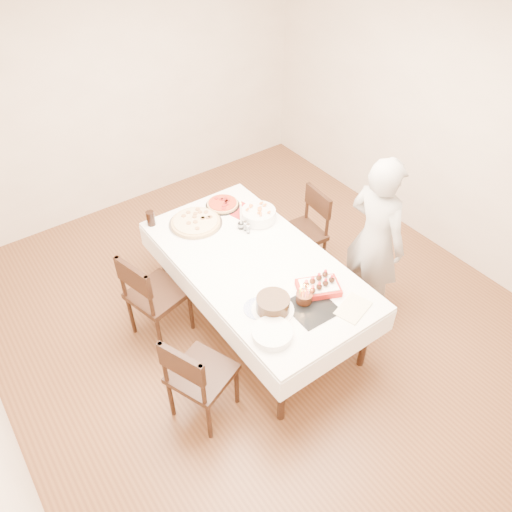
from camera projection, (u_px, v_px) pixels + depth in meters
floor at (257, 315)px, 4.78m from camera, size 5.00×5.00×0.00m
wall_back at (122, 92)px, 5.40m from camera, size 4.50×0.04×2.70m
wall_right at (443, 121)px, 4.88m from camera, size 0.04×5.00×2.70m
ceiling at (258, 14)px, 2.99m from camera, size 5.00×5.00×0.00m
dining_table at (256, 292)px, 4.49m from camera, size 1.54×2.32×0.75m
chair_right_savory at (300, 234)px, 5.00m from camera, size 0.50×0.50×0.90m
chair_left_savory at (158, 294)px, 4.34m from camera, size 0.59×0.59×0.95m
chair_left_dessert at (202, 374)px, 3.73m from camera, size 0.61×0.61×0.91m
person at (375, 240)px, 4.35m from camera, size 0.41×0.61×1.63m
pizza_white at (196, 222)px, 4.61m from camera, size 0.63×0.63×0.04m
pizza_pepperoni at (223, 204)px, 4.83m from camera, size 0.43×0.43×0.04m
red_placemat at (243, 212)px, 4.77m from camera, size 0.30×0.30×0.01m
pasta_bowl at (258, 215)px, 4.64m from camera, size 0.37×0.37×0.10m
taper_candle at (241, 215)px, 4.48m from camera, size 0.08×0.08×0.30m
shaker_pair at (248, 229)px, 4.50m from camera, size 0.11×0.11×0.10m
cola_glass at (151, 218)px, 4.58m from camera, size 0.10×0.10×0.14m
layer_cake at (273, 304)px, 3.78m from camera, size 0.36×0.36×0.13m
cake_board at (312, 308)px, 3.84m from camera, size 0.35×0.35×0.01m
birthday_cake at (304, 294)px, 3.83m from camera, size 0.16×0.16×0.14m
strawberry_box at (318, 287)px, 3.95m from camera, size 0.39×0.34×0.08m
box_lid at (353, 309)px, 3.83m from camera, size 0.32×0.26×0.02m
plate_stack at (272, 334)px, 3.61m from camera, size 0.31×0.31×0.06m
china_plate at (258, 308)px, 3.83m from camera, size 0.28×0.28×0.01m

